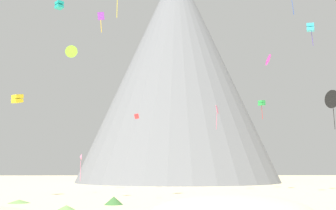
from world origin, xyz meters
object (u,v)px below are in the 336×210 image
(kite_violet_mid, at_px, (101,18))
(kite_black_low, at_px, (333,99))
(kite_magenta_mid, at_px, (269,60))
(bush_near_right, at_px, (114,201))
(bush_scatter_east, at_px, (66,207))
(kite_red_mid, at_px, (137,116))
(kite_yellow_mid, at_px, (17,99))
(kite_pink_low, at_px, (81,158))
(kite_teal_mid, at_px, (59,5))
(kite_cyan_high, at_px, (310,27))
(rock_massif, at_px, (173,80))
(bush_mid_center, at_px, (19,201))
(kite_lime_high, at_px, (71,52))
(bush_low_patch, at_px, (283,202))
(kite_green_mid, at_px, (262,103))
(kite_rainbow_mid, at_px, (217,111))

(kite_violet_mid, height_order, kite_black_low, kite_violet_mid)
(kite_magenta_mid, bearing_deg, bush_near_right, 130.37)
(bush_scatter_east, xyz_separation_m, kite_red_mid, (5.66, 41.83, 14.69))
(bush_scatter_east, xyz_separation_m, kite_magenta_mid, (31.15, 32.06, 24.50))
(kite_yellow_mid, bearing_deg, kite_pink_low, 90.64)
(kite_teal_mid, height_order, kite_cyan_high, kite_cyan_high)
(bush_scatter_east, height_order, rock_massif, rock_massif)
(kite_cyan_high, height_order, kite_black_low, kite_cyan_high)
(kite_magenta_mid, relative_size, kite_yellow_mid, 1.30)
(rock_massif, distance_m, kite_black_low, 75.87)
(bush_scatter_east, xyz_separation_m, kite_black_low, (33.91, 11.06, 13.48))
(bush_mid_center, bearing_deg, kite_violet_mid, -23.83)
(kite_red_mid, bearing_deg, kite_magenta_mid, -156.38)
(kite_pink_low, distance_m, kite_magenta_mid, 39.45)
(kite_lime_high, bearing_deg, kite_red_mid, -148.31)
(bush_low_patch, relative_size, kite_violet_mid, 0.74)
(kite_violet_mid, distance_m, kite_yellow_mid, 21.01)
(kite_pink_low, relative_size, kite_teal_mid, 3.67)
(bush_mid_center, relative_size, kite_teal_mid, 2.14)
(bush_mid_center, distance_m, kite_lime_high, 36.98)
(kite_black_low, xyz_separation_m, kite_green_mid, (-2.19, 29.30, 3.93))
(kite_violet_mid, height_order, kite_teal_mid, kite_teal_mid)
(bush_mid_center, bearing_deg, rock_massif, 72.88)
(bush_scatter_east, height_order, kite_rainbow_mid, kite_rainbow_mid)
(bush_mid_center, relative_size, kite_violet_mid, 1.06)
(kite_teal_mid, bearing_deg, kite_green_mid, -1.30)
(kite_black_low, relative_size, kite_lime_high, 2.27)
(kite_yellow_mid, height_order, kite_rainbow_mid, kite_rainbow_mid)
(kite_pink_low, bearing_deg, kite_red_mid, 139.83)
(kite_red_mid, bearing_deg, bush_mid_center, 113.03)
(bush_scatter_east, height_order, kite_teal_mid, kite_teal_mid)
(bush_near_right, relative_size, kite_yellow_mid, 1.22)
(kite_teal_mid, xyz_separation_m, kite_lime_high, (-3.45, 26.60, 1.09))
(bush_near_right, xyz_separation_m, kite_rainbow_mid, (16.15, 23.48, 13.87))
(kite_magenta_mid, relative_size, kite_green_mid, 0.60)
(kite_black_low, bearing_deg, kite_violet_mid, 76.80)
(bush_scatter_east, distance_m, kite_cyan_high, 54.74)
(kite_black_low, xyz_separation_m, kite_yellow_mid, (-45.23, 6.51, 0.87))
(rock_massif, relative_size, kite_violet_mid, 31.47)
(bush_near_right, height_order, kite_green_mid, kite_green_mid)
(kite_violet_mid, bearing_deg, kite_yellow_mid, -174.12)
(bush_near_right, xyz_separation_m, kite_cyan_high, (33.14, 21.23, 29.05))
(kite_red_mid, bearing_deg, bush_near_right, 132.65)
(kite_pink_low, height_order, kite_red_mid, kite_red_mid)
(bush_mid_center, xyz_separation_m, kite_red_mid, (13.19, 33.36, 14.71))
(kite_teal_mid, relative_size, kite_yellow_mid, 0.69)
(kite_yellow_mid, distance_m, kite_rainbow_mid, 33.95)
(rock_massif, distance_m, kite_teal_mid, 77.29)
(bush_low_patch, distance_m, bush_near_right, 19.77)
(kite_cyan_high, bearing_deg, bush_scatter_east, 148.39)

